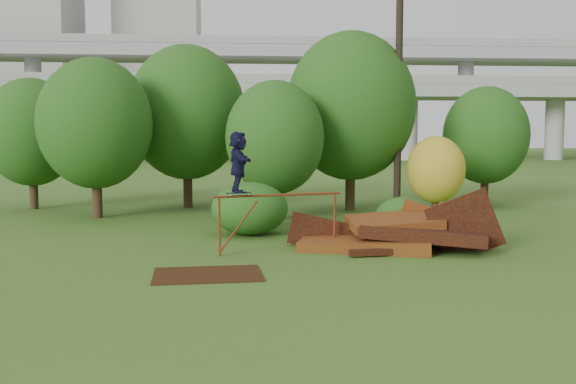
{
  "coord_description": "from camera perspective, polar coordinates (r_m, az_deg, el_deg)",
  "views": [
    {
      "loc": [
        -2.12,
        -15.09,
        3.16
      ],
      "look_at": [
        -0.8,
        2.0,
        1.6
      ],
      "focal_mm": 40.0,
      "sensor_mm": 36.0,
      "label": 1
    }
  ],
  "objects": [
    {
      "name": "tree_0",
      "position": [
        25.04,
        -16.76,
        5.84
      ],
      "size": [
        4.24,
        4.24,
        5.98
      ],
      "color": "black",
      "rests_on": "ground"
    },
    {
      "name": "freeway_overpass",
      "position": [
        78.36,
        -2.89,
        10.45
      ],
      "size": [
        160.0,
        15.0,
        13.7
      ],
      "color": "gray",
      "rests_on": "ground"
    },
    {
      "name": "tree_5",
      "position": [
        29.59,
        17.18,
        4.83
      ],
      "size": [
        3.73,
        3.73,
        5.24
      ],
      "color": "black",
      "rests_on": "ground"
    },
    {
      "name": "tree_3",
      "position": [
        26.47,
        5.61,
        7.59
      ],
      "size": [
        5.27,
        5.27,
        7.31
      ],
      "color": "black",
      "rests_on": "ground"
    },
    {
      "name": "skater",
      "position": [
        16.61,
        -4.45,
        2.68
      ],
      "size": [
        0.67,
        1.52,
        1.58
      ],
      "primitive_type": "imported",
      "rotation": [
        0.0,
        0.0,
        1.71
      ],
      "color": "#131234",
      "rests_on": "skateboard"
    },
    {
      "name": "tree_6",
      "position": [
        28.97,
        -21.83,
        4.96
      ],
      "size": [
        3.93,
        3.93,
        5.49
      ],
      "color": "black",
      "rests_on": "ground"
    },
    {
      "name": "tree_1",
      "position": [
        27.78,
        -8.99,
        6.99
      ],
      "size": [
        4.98,
        4.98,
        6.92
      ],
      "color": "black",
      "rests_on": "ground"
    },
    {
      "name": "skateboard",
      "position": [
        16.66,
        -4.43,
        -0.09
      ],
      "size": [
        0.69,
        0.35,
        0.07
      ],
      "rotation": [
        0.0,
        0.0,
        0.27
      ],
      "color": "black",
      "rests_on": "grind_rail"
    },
    {
      "name": "building_left",
      "position": [
        116.67,
        -22.8,
        11.87
      ],
      "size": [
        18.0,
        16.0,
        35.0
      ],
      "primitive_type": "cube",
      "color": "#9E9E99",
      "rests_on": "ground"
    },
    {
      "name": "flat_plate",
      "position": [
        14.6,
        -7.16,
        -7.29
      ],
      "size": [
        2.52,
        1.89,
        0.03
      ],
      "primitive_type": "cube",
      "rotation": [
        0.0,
        0.0,
        0.07
      ],
      "color": "black",
      "rests_on": "ground"
    },
    {
      "name": "building_right",
      "position": [
        118.4,
        -11.31,
        10.37
      ],
      "size": [
        14.0,
        14.0,
        28.0
      ],
      "primitive_type": "cube",
      "color": "#9E9E99",
      "rests_on": "ground"
    },
    {
      "name": "ground",
      "position": [
        15.56,
        3.53,
        -6.53
      ],
      "size": [
        240.0,
        240.0,
        0.0
      ],
      "primitive_type": "plane",
      "color": "#2D5116",
      "rests_on": "ground"
    },
    {
      "name": "utility_pole",
      "position": [
        25.72,
        9.81,
        9.73
      ],
      "size": [
        1.4,
        0.28,
        10.3
      ],
      "color": "black",
      "rests_on": "ground"
    },
    {
      "name": "grind_rail",
      "position": [
        17.03,
        -0.82,
        -1.39
      ],
      "size": [
        3.43,
        1.01,
        1.57
      ],
      "color": "maroon",
      "rests_on": "ground"
    },
    {
      "name": "shrub_left",
      "position": [
        20.04,
        -3.42,
        -1.48
      ],
      "size": [
        2.4,
        2.22,
        1.66
      ],
      "primitive_type": "ellipsoid",
      "color": "#1E4512",
      "rests_on": "ground"
    },
    {
      "name": "scrap_pile",
      "position": [
        17.98,
        9.45,
        -3.77
      ],
      "size": [
        5.87,
        3.34,
        2.14
      ],
      "color": "#421E0B",
      "rests_on": "ground"
    },
    {
      "name": "tree_2",
      "position": [
        23.43,
        -1.16,
        4.85
      ],
      "size": [
        3.62,
        3.62,
        5.1
      ],
      "color": "black",
      "rests_on": "ground"
    },
    {
      "name": "tree_4",
      "position": [
        25.19,
        13.02,
        1.94
      ],
      "size": [
        2.22,
        2.22,
        3.07
      ],
      "color": "black",
      "rests_on": "ground"
    },
    {
      "name": "shrub_right",
      "position": [
        20.23,
        10.17,
        -2.13
      ],
      "size": [
        1.71,
        1.57,
        1.21
      ],
      "primitive_type": "ellipsoid",
      "color": "#1E4512",
      "rests_on": "ground"
    }
  ]
}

